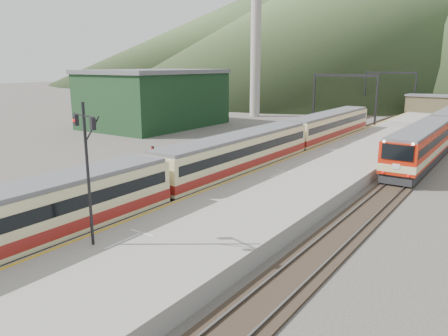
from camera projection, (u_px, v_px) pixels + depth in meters
The scene contains 16 objects.
track_main at pixel (321, 146), 50.82m from camera, with size 2.60×200.00×0.23m.
track_far at pixel (282, 142), 53.58m from camera, with size 2.60×200.00×0.23m.
track_second at pixel (427, 158), 44.48m from camera, with size 2.60×200.00×0.23m.
platform at pixel (364, 150), 46.03m from camera, with size 8.00×100.00×1.00m, color gray.
gantry_near at pixel (344, 91), 63.13m from camera, with size 9.55×0.25×8.00m.
gantry_far at pixel (390, 85), 83.16m from camera, with size 9.55×0.25×8.00m.
warehouse at pixel (155, 98), 66.89m from camera, with size 14.50×20.50×8.60m.
smokestack at pixel (256, 32), 77.12m from camera, with size 1.80×1.80×30.00m, color #9E998E.
station_shed at pixel (434, 103), 77.59m from camera, with size 9.40×4.40×3.10m.
hill_a at pixel (373, 15), 186.11m from camera, with size 180.00×180.00×60.00m, color #394D29.
hill_d at pixel (266, 34), 270.89m from camera, with size 200.00×200.00×55.00m, color #394D29.
main_train at pixel (239, 155), 36.19m from camera, with size 2.91×59.67×3.55m.
second_train at pixel (440, 132), 49.00m from camera, with size 2.86×38.95×3.49m.
signal_mast at pixel (87, 160), 19.85m from camera, with size 2.15×0.69×6.75m.
short_signal_b at pixel (250, 145), 43.68m from camera, with size 0.25×0.20×2.27m.
short_signal_c at pixel (153, 155), 38.91m from camera, with size 0.26×0.22×2.27m.
Camera 1 is at (19.09, -7.60, 9.37)m, focal length 35.00 mm.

